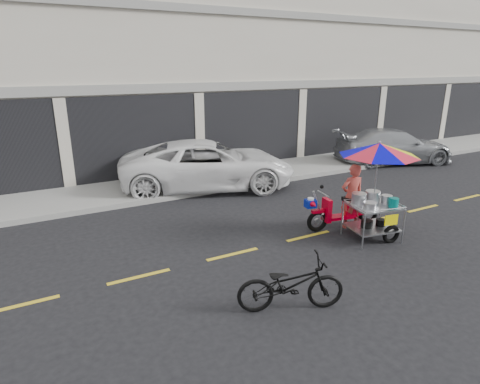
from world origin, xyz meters
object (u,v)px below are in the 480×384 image
food_vendor_rig (367,176)px  near_bicycle (291,284)px  white_pickup (208,165)px  silver_pickup (393,146)px

food_vendor_rig → near_bicycle: bearing=-141.7°
white_pickup → food_vendor_rig: 5.48m
silver_pickup → food_vendor_rig: food_vendor_rig is taller
near_bicycle → food_vendor_rig: 3.86m
silver_pickup → food_vendor_rig: bearing=145.6°
white_pickup → near_bicycle: bearing=-174.4°
silver_pickup → food_vendor_rig: 8.00m
silver_pickup → near_bicycle: silver_pickup is taller
near_bicycle → food_vendor_rig: food_vendor_rig is taller
white_pickup → near_bicycle: white_pickup is taller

